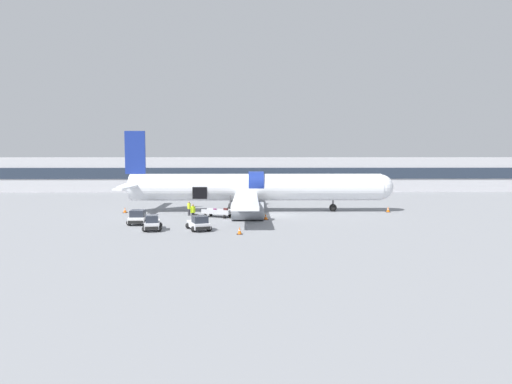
{
  "coord_description": "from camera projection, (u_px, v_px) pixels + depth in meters",
  "views": [
    {
      "loc": [
        -2.82,
        -51.9,
        6.93
      ],
      "look_at": [
        -2.05,
        1.14,
        2.55
      ],
      "focal_mm": 32.0,
      "sensor_mm": 36.0,
      "label": 1
    }
  ],
  "objects": [
    {
      "name": "baggage_cart_loading",
      "position": [
        219.0,
        213.0,
        50.39
      ],
      "size": [
        4.22,
        2.6,
        1.02
      ],
      "color": "#B7BABF",
      "rests_on": "ground_plane"
    },
    {
      "name": "safety_cone_wingtip",
      "position": [
        266.0,
        217.0,
        48.44
      ],
      "size": [
        0.61,
        0.61,
        0.62
      ],
      "color": "black",
      "rests_on": "ground_plane"
    },
    {
      "name": "terminal_strip",
      "position": [
        264.0,
        174.0,
        88.82
      ],
      "size": [
        105.26,
        10.29,
        6.31
      ],
      "color": "#B2B2B7",
      "rests_on": "ground_plane"
    },
    {
      "name": "baggage_tug_rear",
      "position": [
        139.0,
        218.0,
        45.37
      ],
      "size": [
        2.09,
        3.33,
        1.46
      ],
      "color": "white",
      "rests_on": "ground_plane"
    },
    {
      "name": "safety_cone_nose",
      "position": [
        388.0,
        210.0,
        54.78
      ],
      "size": [
        0.58,
        0.58,
        0.67
      ],
      "color": "black",
      "rests_on": "ground_plane"
    },
    {
      "name": "airplane",
      "position": [
        252.0,
        188.0,
        55.14
      ],
      "size": [
        33.61,
        29.6,
        9.73
      ],
      "color": "white",
      "rests_on": "ground_plane"
    },
    {
      "name": "ground_crew_supervisor",
      "position": [
        193.0,
        212.0,
        47.75
      ],
      "size": [
        0.56,
        0.56,
        1.75
      ],
      "color": "black",
      "rests_on": "ground_plane"
    },
    {
      "name": "safety_cone_tail",
      "position": [
        125.0,
        210.0,
        54.26
      ],
      "size": [
        0.57,
        0.57,
        0.64
      ],
      "color": "black",
      "rests_on": "ground_plane"
    },
    {
      "name": "ground_crew_driver",
      "position": [
        255.0,
        208.0,
        50.84
      ],
      "size": [
        0.53,
        0.64,
        1.84
      ],
      "color": "black",
      "rests_on": "ground_plane"
    },
    {
      "name": "ground_crew_loader_b",
      "position": [
        189.0,
        208.0,
        51.74
      ],
      "size": [
        0.43,
        0.56,
        1.61
      ],
      "color": "#2D2D33",
      "rests_on": "ground_plane"
    },
    {
      "name": "safety_cone_engine_left",
      "position": [
        240.0,
        231.0,
        39.58
      ],
      "size": [
        0.51,
        0.51,
        0.66
      ],
      "color": "black",
      "rests_on": "ground_plane"
    },
    {
      "name": "suitcase_on_tarmac_upright",
      "position": [
        196.0,
        217.0,
        48.67
      ],
      "size": [
        0.58,
        0.3,
        0.58
      ],
      "color": "#721951",
      "rests_on": "ground_plane"
    },
    {
      "name": "baggage_tug_mid",
      "position": [
        152.0,
        223.0,
        41.73
      ],
      "size": [
        2.1,
        3.33,
        1.44
      ],
      "color": "silver",
      "rests_on": "ground_plane"
    },
    {
      "name": "ground_plane",
      "position": [
        274.0,
        215.0,
        52.33
      ],
      "size": [
        500.0,
        500.0,
        0.0
      ],
      "primitive_type": "plane",
      "color": "gray"
    },
    {
      "name": "baggage_tug_lead",
      "position": [
        199.0,
        224.0,
        41.73
      ],
      "size": [
        2.61,
        3.49,
        1.37
      ],
      "color": "silver",
      "rests_on": "ground_plane"
    },
    {
      "name": "ground_crew_loader_a",
      "position": [
        249.0,
        206.0,
        53.09
      ],
      "size": [
        0.41,
        0.61,
        1.79
      ],
      "color": "#1E2338",
      "rests_on": "ground_plane"
    }
  ]
}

